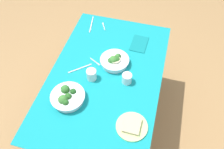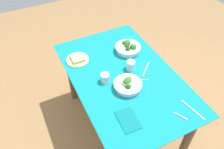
% 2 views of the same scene
% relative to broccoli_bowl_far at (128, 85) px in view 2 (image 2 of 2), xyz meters
% --- Properties ---
extents(ground_plane, '(6.00, 6.00, 0.00)m').
position_rel_broccoli_bowl_far_xyz_m(ground_plane, '(0.13, -0.04, -0.77)').
color(ground_plane, '#9E7547').
extents(dining_table, '(1.35, 0.85, 0.73)m').
position_rel_broccoli_bowl_far_xyz_m(dining_table, '(0.13, -0.04, -0.16)').
color(dining_table, teal).
rests_on(dining_table, ground_plane).
extents(broccoli_bowl_far, '(0.23, 0.23, 0.09)m').
position_rel_broccoli_bowl_far_xyz_m(broccoli_bowl_far, '(0.00, 0.00, 0.00)').
color(broccoli_bowl_far, white).
rests_on(broccoli_bowl_far, dining_table).
extents(broccoli_bowl_near, '(0.24, 0.24, 0.10)m').
position_rel_broccoli_bowl_far_xyz_m(broccoli_bowl_near, '(0.41, -0.23, -0.00)').
color(broccoli_bowl_near, white).
rests_on(broccoli_bowl_near, dining_table).
extents(bread_side_plate, '(0.21, 0.21, 0.04)m').
position_rel_broccoli_bowl_far_xyz_m(bread_side_plate, '(0.50, 0.25, -0.02)').
color(bread_side_plate, '#B7D684').
rests_on(bread_side_plate, dining_table).
extents(water_glass_center, '(0.07, 0.07, 0.08)m').
position_rel_broccoli_bowl_far_xyz_m(water_glass_center, '(0.15, 0.13, 0.00)').
color(water_glass_center, silver).
rests_on(water_glass_center, dining_table).
extents(water_glass_side, '(0.08, 0.08, 0.09)m').
position_rel_broccoli_bowl_far_xyz_m(water_glass_side, '(0.18, -0.13, 0.01)').
color(water_glass_side, silver).
rests_on(water_glass_side, dining_table).
extents(fork_by_far_bowl, '(0.06, 0.10, 0.00)m').
position_rel_broccoli_bowl_far_xyz_m(fork_by_far_bowl, '(0.02, -0.15, -0.03)').
color(fork_by_far_bowl, '#B7B7BC').
rests_on(fork_by_far_bowl, dining_table).
extents(fork_by_near_bowl, '(0.10, 0.06, 0.00)m').
position_rel_broccoli_bowl_far_xyz_m(fork_by_near_bowl, '(-0.41, -0.21, -0.03)').
color(fork_by_near_bowl, '#B7B7BC').
rests_on(fork_by_near_bowl, dining_table).
extents(table_knife_left, '(0.14, 0.15, 0.00)m').
position_rel_broccoli_bowl_far_xyz_m(table_knife_left, '(0.12, -0.25, -0.03)').
color(table_knife_left, '#B7B7BC').
rests_on(table_knife_left, dining_table).
extents(table_knife_right, '(0.22, 0.05, 0.00)m').
position_rel_broccoli_bowl_far_xyz_m(table_knife_right, '(-0.41, -0.33, -0.03)').
color(table_knife_right, '#B7B7BC').
rests_on(table_knife_right, dining_table).
extents(napkin_folded_upper, '(0.20, 0.14, 0.01)m').
position_rel_broccoli_bowl_far_xyz_m(napkin_folded_upper, '(-0.27, 0.15, -0.03)').
color(napkin_folded_upper, '#0F777D').
rests_on(napkin_folded_upper, dining_table).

